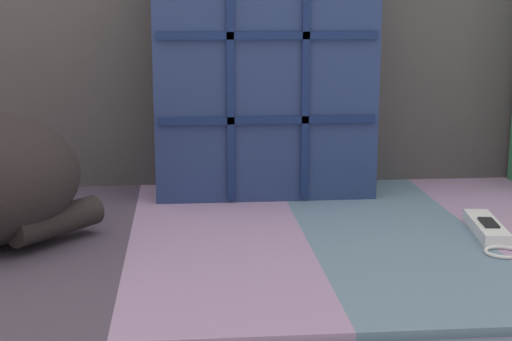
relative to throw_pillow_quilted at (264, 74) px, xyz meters
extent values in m
cube|color=#4C5166|center=(0.15, -0.20, -0.32)|extent=(1.79, 0.82, 0.22)
cube|color=#423847|center=(-0.34, -0.22, -0.21)|extent=(0.24, 0.74, 0.01)
cube|color=gray|center=(-0.09, -0.22, -0.21)|extent=(0.24, 0.74, 0.01)
cube|color=slate|center=(0.15, -0.22, -0.21)|extent=(0.24, 0.74, 0.01)
cube|color=#474242|center=(0.15, 0.15, 0.05)|extent=(1.79, 0.14, 0.50)
cube|color=navy|center=(0.00, 0.00, 0.00)|extent=(0.36, 0.13, 0.41)
cube|color=navy|center=(0.00, -0.07, -0.07)|extent=(0.35, 0.01, 0.01)
cube|color=navy|center=(-0.06, -0.07, 0.00)|extent=(0.01, 0.01, 0.39)
cube|color=navy|center=(0.00, -0.07, 0.07)|extent=(0.35, 0.01, 0.01)
cube|color=navy|center=(0.06, -0.07, 0.00)|extent=(0.01, 0.01, 0.39)
cylinder|color=black|center=(-0.31, -0.27, -0.17)|extent=(0.12, 0.13, 0.04)
cube|color=white|center=(0.29, -0.27, -0.19)|extent=(0.05, 0.14, 0.02)
cube|color=black|center=(0.29, -0.28, -0.18)|extent=(0.03, 0.05, 0.00)
cube|color=black|center=(0.30, -0.21, -0.19)|extent=(0.03, 0.01, 0.02)
torus|color=silver|center=(0.28, -0.36, -0.20)|extent=(0.06, 0.06, 0.01)
camera|label=1|loc=(-0.14, -1.30, 0.12)|focal=55.00mm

